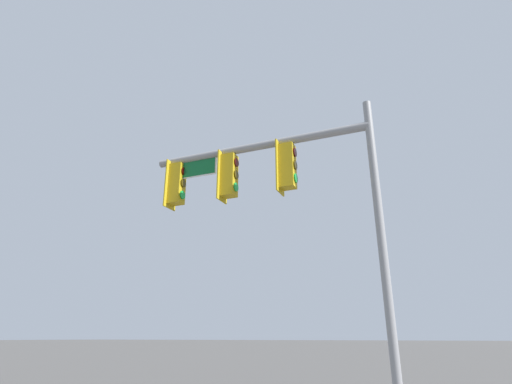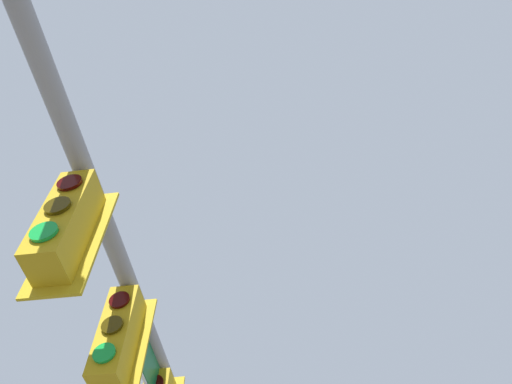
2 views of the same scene
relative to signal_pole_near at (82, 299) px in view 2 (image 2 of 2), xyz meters
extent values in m
cylinder|color=gray|center=(0.19, 0.01, 0.93)|extent=(5.57, 0.44, 0.20)
cube|color=gold|center=(-0.46, -0.02, 0.26)|extent=(0.05, 0.52, 1.30)
cube|color=#B79314|center=(-0.65, -0.03, 0.26)|extent=(0.37, 0.34, 1.10)
cylinder|color=#B79314|center=(-0.65, -0.03, 0.87)|extent=(0.04, 0.04, 0.12)
cylinder|color=#340503|center=(-0.85, -0.04, 0.59)|extent=(0.04, 0.22, 0.22)
cylinder|color=#392D05|center=(-0.85, -0.04, 0.26)|extent=(0.04, 0.22, 0.22)
cylinder|color=green|center=(-0.85, -0.04, -0.07)|extent=(0.04, 0.22, 0.22)
cube|color=gold|center=(1.07, 0.05, 0.26)|extent=(0.05, 0.52, 1.30)
cube|color=#B79314|center=(0.88, 0.04, 0.26)|extent=(0.37, 0.34, 1.10)
cylinder|color=#B79314|center=(0.88, 0.04, 0.87)|extent=(0.04, 0.04, 0.12)
cylinder|color=#340503|center=(0.68, 0.03, 0.59)|extent=(0.04, 0.22, 0.22)
cylinder|color=#392D05|center=(0.68, 0.03, 0.26)|extent=(0.04, 0.22, 0.22)
cylinder|color=green|center=(0.68, 0.03, -0.07)|extent=(0.04, 0.22, 0.22)
cylinder|color=#B79314|center=(2.41, 0.10, 0.87)|extent=(0.04, 0.04, 0.12)
cylinder|color=#340503|center=(2.21, 0.10, 0.59)|extent=(0.04, 0.22, 0.22)
cube|color=#0F602D|center=(2.03, 0.09, 0.62)|extent=(1.48, 0.10, 0.42)
cube|color=white|center=(2.03, 0.09, 0.62)|extent=(1.54, 0.09, 0.48)
camera|label=1|loc=(-3.61, 8.13, -3.54)|focal=28.00mm
camera|label=2|loc=(-3.05, -2.07, -2.99)|focal=35.00mm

